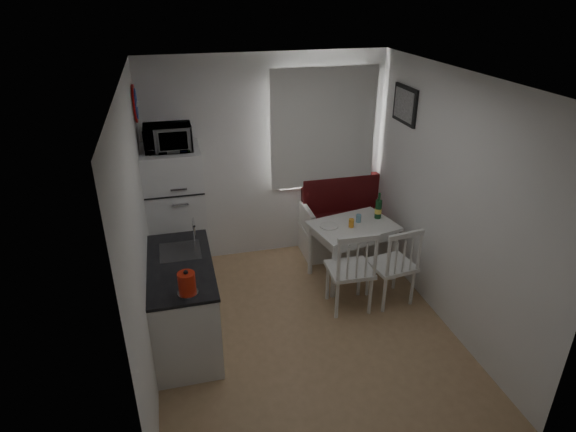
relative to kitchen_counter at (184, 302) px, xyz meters
name	(u,v)px	position (x,y,z in m)	size (l,w,h in m)	color
floor	(304,329)	(1.20, -0.16, -0.46)	(3.00, 3.50, 0.02)	tan
ceiling	(308,78)	(1.20, -0.16, 2.14)	(3.00, 3.50, 0.02)	white
wall_back	(267,160)	(1.20, 1.59, 0.84)	(3.00, 0.02, 2.60)	white
wall_front	(384,340)	(1.20, -1.91, 0.84)	(3.00, 0.02, 2.60)	white
wall_left	(140,238)	(-0.30, -0.16, 0.84)	(0.02, 3.50, 2.60)	white
wall_right	(449,203)	(2.70, -0.16, 0.84)	(0.02, 3.50, 2.60)	white
window	(322,131)	(1.90, 1.56, 1.17)	(1.22, 0.06, 1.47)	white
curtain	(324,129)	(1.90, 1.49, 1.22)	(1.35, 0.02, 1.50)	white
kitchen_counter	(184,302)	(0.00, 0.00, 0.00)	(0.62, 1.32, 1.16)	white
wall_sign	(136,104)	(-0.27, 1.29, 1.69)	(0.40, 0.40, 0.03)	navy
picture_frame	(405,105)	(2.67, 0.94, 1.59)	(0.04, 0.52, 0.42)	black
bench	(353,226)	(2.31, 1.36, -0.12)	(1.41, 0.54, 1.01)	white
dining_table	(353,231)	(2.04, 0.70, 0.18)	(1.08, 0.86, 0.72)	white
chair_left	(354,264)	(1.79, 0.03, 0.16)	(0.48, 0.46, 0.54)	white
chair_right	(397,259)	(2.29, 0.03, 0.14)	(0.51, 0.49, 0.52)	white
fridge	(177,216)	(0.02, 1.24, 0.37)	(0.66, 0.66, 1.65)	white
microwave	(168,138)	(0.02, 1.19, 1.33)	(0.51, 0.35, 0.28)	white
kettle	(187,283)	(0.05, -0.54, 0.56)	(0.18, 0.18, 0.24)	red
wine_bottle	(379,206)	(2.39, 0.80, 0.43)	(0.08, 0.08, 0.33)	#164621
drinking_glass_orange	(351,223)	(1.99, 0.65, 0.32)	(0.06, 0.06, 0.10)	orange
drinking_glass_blue	(359,218)	(2.12, 0.75, 0.31)	(0.06, 0.06, 0.10)	#70A5BF
plate	(329,226)	(1.74, 0.72, 0.27)	(0.22, 0.22, 0.02)	white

